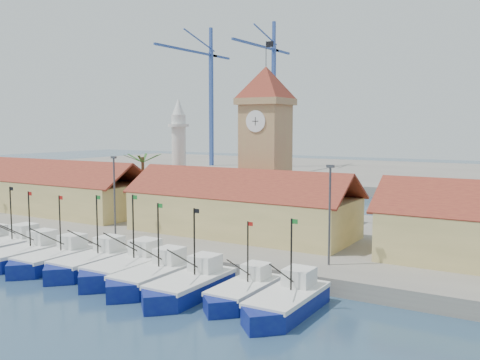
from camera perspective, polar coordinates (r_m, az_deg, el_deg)
The scene contains 20 objects.
ground at distance 47.18m, azimuth -12.74°, elevation -11.54°, with size 400.00×400.00×0.00m, color #1C3A4D.
quay at distance 65.87m, azimuth 1.88°, elevation -5.77°, with size 140.00×32.00×1.50m, color gray.
terminal at distance 146.40m, azimuth 18.46°, elevation 0.42°, with size 240.00×80.00×2.00m, color gray.
boat_1 at distance 63.16m, azimuth -23.81°, elevation -6.71°, with size 3.78×10.37×7.85m.
boat_2 at distance 59.03m, azimuth -22.14°, elevation -7.51°, with size 3.72×10.19×7.71m.
boat_3 at distance 56.17m, azimuth -19.25°, elevation -8.09°, with size 3.62×9.93×7.51m.
boat_4 at distance 53.58m, azimuth -15.62°, elevation -8.62°, with size 3.74×10.25×7.76m.
boat_5 at distance 50.71m, azimuth -11.99°, elevation -9.32°, with size 3.90×10.68×8.08m.
boat_6 at distance 47.64m, azimuth -9.37°, elevation -10.31°, with size 3.70×10.14×7.67m.
boat_7 at distance 44.74m, azimuth -5.56°, elevation -11.33°, with size 3.68×10.08×7.63m.
boat_8 at distance 43.36m, azimuth 0.28°, elevation -12.00°, with size 3.25×8.89×6.73m.
boat_9 at distance 40.88m, azimuth 4.88°, elevation -13.03°, with size 3.60×9.87×7.47m.
hall_left at distance 82.80m, azimuth -19.30°, elevation -1.44°, with size 31.20×10.13×7.61m.
hall_center at distance 61.87m, azimuth 0.08°, elevation -3.47°, with size 27.04×10.13×7.61m.
clock_tower at distance 66.31m, azimuth 2.75°, elevation 4.07°, with size 5.80×5.80×22.70m.
minaret at distance 76.25m, azimuth -6.53°, elevation 2.59°, with size 3.00×3.00×16.30m.
palm_tree at distance 78.14m, azimuth -10.31°, elevation 0.05°, with size 5.60×5.03×8.39m.
lamp_posts at distance 54.58m, azimuth -3.78°, elevation -2.08°, with size 80.70×0.25×9.03m.
crane_blue_far at distance 160.91m, azimuth -3.49°, elevation 9.72°, with size 1.00×35.91×40.94m.
crane_blue_near at distance 157.27m, azimuth 3.36°, elevation 9.93°, with size 1.00×32.87×41.96m.
Camera 1 is at (31.31, -32.42, 13.95)m, focal length 40.00 mm.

